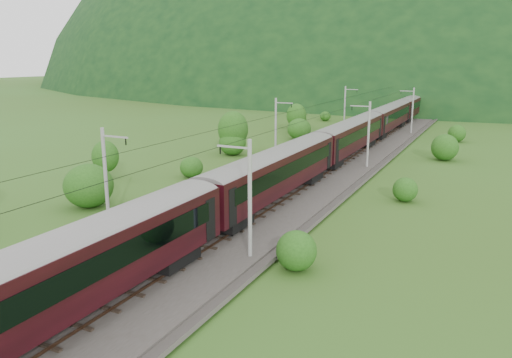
% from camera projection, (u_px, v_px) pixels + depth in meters
% --- Properties ---
extents(ground, '(600.00, 600.00, 0.00)m').
position_uv_depth(ground, '(175.00, 245.00, 36.57)').
color(ground, '#375119').
rests_on(ground, ground).
extents(railbed, '(14.00, 220.00, 0.30)m').
position_uv_depth(railbed, '(239.00, 208.00, 45.25)').
color(railbed, '#38332D').
rests_on(railbed, ground).
extents(track_left, '(2.40, 220.00, 0.27)m').
position_uv_depth(track_left, '(216.00, 202.00, 46.23)').
color(track_left, '#503322').
rests_on(track_left, railbed).
extents(track_right, '(2.40, 220.00, 0.27)m').
position_uv_depth(track_right, '(263.00, 209.00, 44.17)').
color(track_right, '#503322').
rests_on(track_right, railbed).
extents(catenary_left, '(2.54, 192.28, 8.00)m').
position_uv_depth(catenary_left, '(276.00, 127.00, 66.03)').
color(catenary_left, gray).
rests_on(catenary_left, railbed).
extents(catenary_right, '(2.54, 192.28, 8.00)m').
position_uv_depth(catenary_right, '(368.00, 133.00, 60.77)').
color(catenary_right, gray).
rests_on(catenary_right, railbed).
extents(overhead_wires, '(4.83, 198.00, 0.03)m').
position_uv_depth(overhead_wires, '(238.00, 132.00, 43.61)').
color(overhead_wires, black).
rests_on(overhead_wires, ground).
extents(mountain_main, '(504.00, 360.00, 244.00)m').
position_uv_depth(mountain_main, '(462.00, 84.00, 263.24)').
color(mountain_main, black).
rests_on(mountain_main, ground).
extents(mountain_ridge, '(336.00, 280.00, 132.00)m').
position_uv_depth(mountain_ridge, '(283.00, 78.00, 349.64)').
color(mountain_ridge, black).
rests_on(mountain_ridge, ground).
extents(train, '(3.30, 181.90, 5.76)m').
position_uv_depth(train, '(349.00, 131.00, 66.91)').
color(train, black).
rests_on(train, ground).
extents(hazard_post_near, '(0.17, 0.17, 1.62)m').
position_uv_depth(hazard_post_near, '(367.00, 131.00, 86.41)').
color(hazard_post_near, red).
rests_on(hazard_post_near, railbed).
extents(hazard_post_far, '(0.17, 0.17, 1.58)m').
position_uv_depth(hazard_post_far, '(368.00, 131.00, 85.79)').
color(hazard_post_far, red).
rests_on(hazard_post_far, railbed).
extents(signal, '(0.21, 0.21, 1.90)m').
position_uv_depth(signal, '(341.00, 131.00, 84.26)').
color(signal, black).
rests_on(signal, railbed).
extents(vegetation_left, '(13.15, 141.28, 6.37)m').
position_uv_depth(vegetation_left, '(121.00, 165.00, 51.87)').
color(vegetation_left, '#214B14').
rests_on(vegetation_left, ground).
extents(vegetation_right, '(7.67, 100.92, 3.19)m').
position_uv_depth(vegetation_right, '(415.00, 176.00, 52.46)').
color(vegetation_right, '#214B14').
rests_on(vegetation_right, ground).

